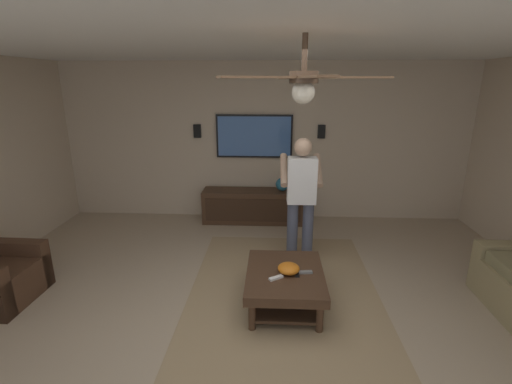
% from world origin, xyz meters
% --- Properties ---
extents(ground_plane, '(8.13, 8.13, 0.00)m').
position_xyz_m(ground_plane, '(0.00, 0.00, 0.00)').
color(ground_plane, tan).
extents(wall_back_tv, '(0.10, 6.98, 2.62)m').
position_xyz_m(wall_back_tv, '(3.23, 0.00, 1.31)').
color(wall_back_tv, '#C6B299').
rests_on(wall_back_tv, ground).
extents(ceiling_slab, '(6.56, 6.98, 0.10)m').
position_xyz_m(ceiling_slab, '(0.00, 0.00, 2.67)').
color(ceiling_slab, white).
extents(area_rug, '(3.06, 2.11, 0.01)m').
position_xyz_m(area_rug, '(0.66, -0.29, 0.01)').
color(area_rug, '#9E8460').
rests_on(area_rug, ground).
extents(coffee_table, '(1.00, 0.80, 0.40)m').
position_xyz_m(coffee_table, '(0.46, -0.29, 0.30)').
color(coffee_table, '#422B1C').
rests_on(coffee_table, ground).
extents(media_console, '(0.45, 1.70, 0.55)m').
position_xyz_m(media_console, '(2.90, 0.17, 0.28)').
color(media_console, '#422B1C').
rests_on(media_console, ground).
extents(tv, '(0.05, 1.27, 0.71)m').
position_xyz_m(tv, '(3.14, 0.17, 1.42)').
color(tv, black).
extents(person_standing, '(0.53, 0.54, 1.64)m').
position_xyz_m(person_standing, '(1.51, -0.51, 0.93)').
color(person_standing, '#4C5166').
rests_on(person_standing, ground).
extents(bowl, '(0.23, 0.23, 0.10)m').
position_xyz_m(bowl, '(0.44, -0.32, 0.45)').
color(bowl, orange).
rests_on(bowl, coffee_table).
extents(remote_white, '(0.12, 0.15, 0.02)m').
position_xyz_m(remote_white, '(0.31, -0.19, 0.41)').
color(remote_white, white).
rests_on(remote_white, coffee_table).
extents(remote_black, '(0.15, 0.06, 0.02)m').
position_xyz_m(remote_black, '(0.42, -0.40, 0.41)').
color(remote_black, black).
rests_on(remote_black, coffee_table).
extents(remote_grey, '(0.06, 0.15, 0.02)m').
position_xyz_m(remote_grey, '(0.44, -0.49, 0.41)').
color(remote_grey, slate).
rests_on(remote_grey, coffee_table).
extents(vase_round, '(0.22, 0.22, 0.22)m').
position_xyz_m(vase_round, '(2.91, -0.30, 0.66)').
color(vase_round, teal).
rests_on(vase_round, media_console).
extents(wall_speaker_left, '(0.06, 0.12, 0.22)m').
position_xyz_m(wall_speaker_left, '(3.15, -0.94, 1.50)').
color(wall_speaker_left, black).
extents(wall_speaker_right, '(0.06, 0.12, 0.22)m').
position_xyz_m(wall_speaker_right, '(3.15, 1.13, 1.50)').
color(wall_speaker_right, black).
extents(ceiling_fan, '(1.20, 1.17, 0.46)m').
position_xyz_m(ceiling_fan, '(-0.34, -0.35, 2.29)').
color(ceiling_fan, '#4C3828').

